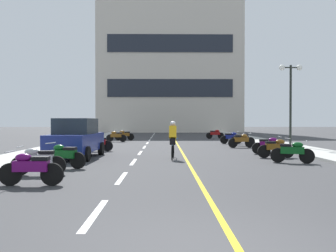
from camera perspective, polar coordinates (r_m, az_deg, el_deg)
The scene contains 33 objects.
ground_plane at distance 25.35m, azimuth 0.98°, elevation -2.99°, with size 140.00×140.00×0.00m, color #38383A.
curb_left at distance 29.06m, azimuth -13.55°, elevation -2.40°, with size 2.40×72.00×0.12m, color #A8A8A3.
curb_right at distance 29.43m, azimuth 14.97°, elevation -2.37°, with size 2.40×72.00×0.12m, color #A8A8A3.
lane_dash_0 at distance 6.63m, azimuth -11.99°, elevation -14.07°, with size 0.14×2.20×0.01m, color silver.
lane_dash_1 at distance 10.50m, azimuth -7.67°, elevation -8.49°, with size 0.14×2.20×0.01m, color silver.
lane_dash_2 at distance 14.44m, azimuth -5.73°, elevation -5.92°, with size 0.14×2.20×0.01m, color silver.
lane_dash_3 at distance 18.41m, azimuth -4.63°, elevation -4.45°, with size 0.14×2.20×0.01m, color silver.
lane_dash_4 at distance 22.39m, azimuth -3.93°, elevation -3.50°, with size 0.14×2.20×0.01m, color silver.
lane_dash_5 at distance 26.37m, azimuth -3.44°, elevation -2.84°, with size 0.14×2.20×0.01m, color silver.
lane_dash_6 at distance 30.36m, azimuth -3.08°, elevation -2.35°, with size 0.14×2.20×0.01m, color silver.
lane_dash_7 at distance 34.35m, azimuth -2.80°, elevation -1.97°, with size 0.14×2.20×0.01m, color silver.
lane_dash_8 at distance 38.34m, azimuth -2.58°, elevation -1.68°, with size 0.14×2.20×0.01m, color silver.
lane_dash_9 at distance 42.34m, azimuth -2.40°, elevation -1.44°, with size 0.14×2.20×0.01m, color silver.
lane_dash_10 at distance 46.33m, azimuth -2.26°, elevation -1.24°, with size 0.14×2.20×0.01m, color silver.
lane_dash_11 at distance 50.33m, azimuth -2.13°, elevation -1.07°, with size 0.14×2.20×0.01m, color silver.
centre_line_yellow at distance 28.35m, azimuth 1.30°, elevation -2.58°, with size 0.12×66.00×0.01m, color gold.
office_building at distance 54.16m, azimuth 0.28°, elevation 10.37°, with size 21.36×8.38×21.29m.
street_lamp_mid at distance 23.13m, azimuth 19.64°, elevation 6.17°, with size 1.46×0.36×5.12m.
parked_car_near at distance 16.40m, azimuth -14.95°, elevation -1.93°, with size 2.03×4.25×1.82m.
motorcycle_1 at distance 9.81m, azimuth -21.77°, elevation -6.44°, with size 1.70×0.60×0.92m.
motorcycle_2 at distance 11.58m, azimuth -20.73°, elevation -5.32°, with size 1.70×0.60×0.92m.
motorcycle_3 at distance 12.95m, azimuth -16.88°, elevation -4.65°, with size 1.66×0.73×0.92m.
motorcycle_4 at distance 14.81m, azimuth 19.91°, elevation -3.97°, with size 1.64×0.78×0.92m.
motorcycle_5 at distance 16.60m, azimuth 17.44°, elevation -3.44°, with size 1.70×0.60×0.92m.
motorcycle_6 at distance 18.30m, azimuth 16.38°, elevation -3.04°, with size 1.70×0.60×0.92m.
motorcycle_7 at distance 19.61m, azimuth -11.59°, elevation -2.76°, with size 1.70×0.60×0.92m.
motorcycle_8 at distance 22.35m, azimuth 12.06°, elevation -2.32°, with size 1.70×0.60×0.92m.
motorcycle_9 at distance 24.06m, azimuth 12.21°, elevation -2.09°, with size 1.67×0.71×0.92m.
motorcycle_10 at distance 26.03m, azimuth 10.45°, elevation -1.87°, with size 1.69×0.60×0.92m.
motorcycle_11 at distance 28.20m, azimuth -8.57°, elevation -1.65°, with size 1.69×0.61×0.92m.
motorcycle_12 at distance 30.17m, azimuth -7.24°, elevation -1.48°, with size 1.70×0.60×0.92m.
motorcycle_13 at distance 32.86m, azimuth 7.82°, elevation -1.29°, with size 1.70×0.60×0.92m.
cyclist_rider at distance 15.40m, azimuth 0.80°, elevation -2.19°, with size 0.42×1.77×1.71m.
Camera 1 is at (-0.74, -4.29, 1.71)m, focal length 36.83 mm.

